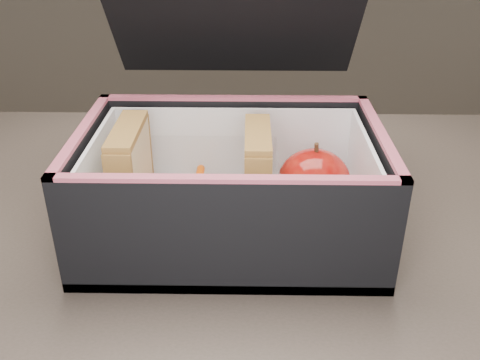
# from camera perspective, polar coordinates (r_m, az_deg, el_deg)

# --- Properties ---
(kitchen_table) EXTENTS (1.20, 0.80, 0.75)m
(kitchen_table) POSITION_cam_1_polar(r_m,az_deg,el_deg) (0.67, 3.59, -12.98)
(kitchen_table) COLOR brown
(kitchen_table) RESTS_ON ground
(lunch_bag) EXTENTS (0.33, 0.35, 0.29)m
(lunch_bag) POSITION_cam_1_polar(r_m,az_deg,el_deg) (0.60, -0.96, 0.38)
(lunch_bag) COLOR black
(lunch_bag) RESTS_ON kitchen_table
(plastic_tub) EXTENTS (0.19, 0.13, 0.08)m
(plastic_tub) POSITION_cam_1_polar(r_m,az_deg,el_deg) (0.61, -4.83, -1.20)
(plastic_tub) COLOR white
(plastic_tub) RESTS_ON lunch_bag
(sandwich_left) EXTENTS (0.03, 0.10, 0.11)m
(sandwich_left) POSITION_cam_1_polar(r_m,az_deg,el_deg) (0.61, -11.51, 0.58)
(sandwich_left) COLOR #D1BA85
(sandwich_left) RESTS_ON plastic_tub
(sandwich_right) EXTENTS (0.03, 0.10, 0.11)m
(sandwich_right) POSITION_cam_1_polar(r_m,az_deg,el_deg) (0.60, 1.84, 0.36)
(sandwich_right) COLOR #D1BA85
(sandwich_right) RESTS_ON plastic_tub
(carrot_sticks) EXTENTS (0.05, 0.14, 0.03)m
(carrot_sticks) POSITION_cam_1_polar(r_m,az_deg,el_deg) (0.61, -5.06, -2.86)
(carrot_sticks) COLOR #F43B00
(carrot_sticks) RESTS_ON plastic_tub
(paper_napkin) EXTENTS (0.07, 0.08, 0.01)m
(paper_napkin) POSITION_cam_1_polar(r_m,az_deg,el_deg) (0.64, 8.04, -3.50)
(paper_napkin) COLOR white
(paper_napkin) RESTS_ON lunch_bag
(red_apple) EXTENTS (0.11, 0.11, 0.09)m
(red_apple) POSITION_cam_1_polar(r_m,az_deg,el_deg) (0.61, 7.89, -0.24)
(red_apple) COLOR #880004
(red_apple) RESTS_ON paper_napkin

